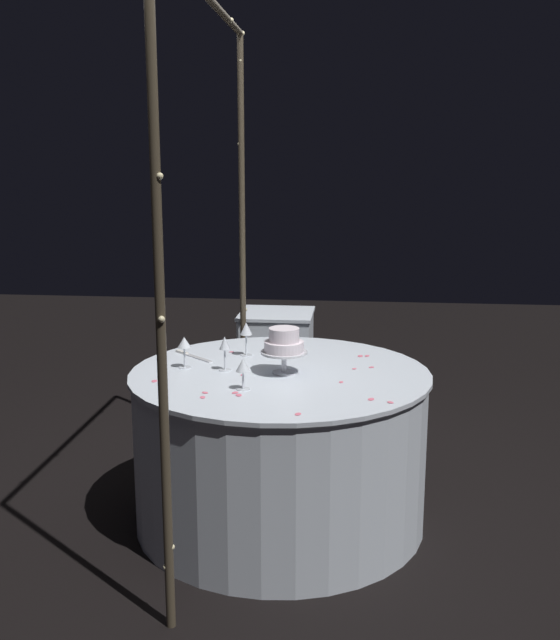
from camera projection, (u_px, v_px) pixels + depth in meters
The scene contains 26 objects.
ground_plane at pixel (280, 518), 3.63m from camera, with size 12.00×12.00×0.00m, color black.
decorative_arch at pixel (211, 203), 3.34m from camera, with size 1.88×0.06×2.47m.
main_table at pixel (280, 446), 3.55m from camera, with size 1.44×1.44×0.76m.
side_table at pixel (277, 373), 4.71m from camera, with size 0.46×0.46×0.81m.
tiered_cake at pixel (284, 344), 3.41m from camera, with size 0.22×0.22×0.22m.
wine_glass_0 at pixel (184, 344), 3.51m from camera, with size 0.07×0.07×0.16m.
wine_glass_1 at pixel (225, 346), 3.46m from camera, with size 0.06×0.06×0.17m.
wine_glass_2 at pixel (243, 367), 3.17m from camera, with size 0.06×0.06×0.14m.
wine_glass_3 at pixel (246, 330), 3.73m from camera, with size 0.06×0.06×0.18m.
cake_knife at pixel (191, 356), 3.74m from camera, with size 0.21×0.24×0.01m.
rose_petal_0 at pixel (390, 402), 3.01m from camera, with size 0.03×0.02×0.00m, color #EA6B84.
rose_petal_1 at pixel (154, 381), 3.31m from camera, with size 0.04×0.03×0.00m, color #EA6B84.
rose_petal_2 at pixel (371, 367), 3.54m from camera, with size 0.03×0.02×0.00m, color #EA6B84.
rose_petal_3 at pixel (242, 375), 3.40m from camera, with size 0.02×0.02×0.00m, color #EA6B84.
rose_petal_4 at pixel (232, 352), 3.83m from camera, with size 0.03×0.02×0.00m, color #EA6B84.
rose_petal_5 at pixel (203, 397), 3.08m from camera, with size 0.03×0.02×0.00m, color #EA6B84.
rose_petal_6 at pixel (239, 395), 3.11m from camera, with size 0.04×0.03×0.00m, color #EA6B84.
rose_petal_7 at pixel (235, 393), 3.14m from camera, with size 0.03×0.02×0.00m, color #EA6B84.
rose_petal_8 at pixel (297, 344), 4.01m from camera, with size 0.03×0.02×0.00m, color #EA6B84.
rose_petal_9 at pixel (354, 369), 3.51m from camera, with size 0.02×0.02×0.00m, color #EA6B84.
rose_petal_10 at pixel (360, 356), 3.74m from camera, with size 0.04×0.03×0.00m, color #EA6B84.
rose_petal_11 at pixel (367, 356), 3.75m from camera, with size 0.03×0.02×0.00m, color #EA6B84.
rose_petal_12 at pixel (341, 382), 3.29m from camera, with size 0.03×0.02×0.00m, color #EA6B84.
rose_petal_13 at pixel (205, 393), 3.14m from camera, with size 0.03×0.02×0.00m, color #EA6B84.
rose_petal_14 at pixel (298, 414), 2.87m from camera, with size 0.03×0.02×0.00m, color #EA6B84.
rose_petal_15 at pixel (371, 399), 3.05m from camera, with size 0.04×0.03×0.00m, color #EA6B84.
Camera 1 is at (-3.32, -0.36, 1.73)m, focal length 40.74 mm.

